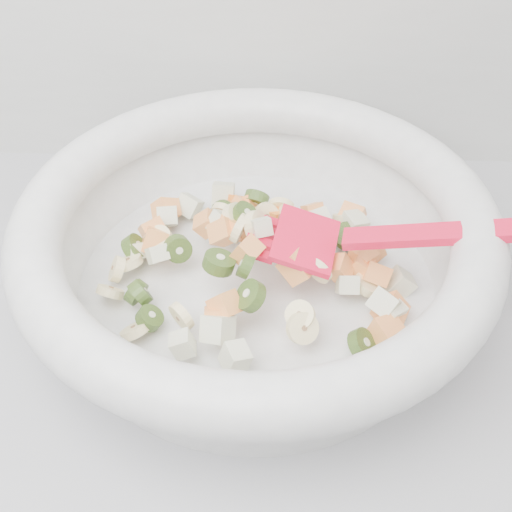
{
  "coord_description": "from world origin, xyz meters",
  "views": [
    {
      "loc": [
        -0.13,
        1.08,
        1.34
      ],
      "look_at": [
        -0.14,
        1.5,
        0.95
      ],
      "focal_mm": 45.0,
      "sensor_mm": 36.0,
      "label": 1
    }
  ],
  "objects": [
    {
      "name": "mixing_bowl",
      "position": [
        -0.14,
        1.5,
        0.96
      ],
      "size": [
        0.49,
        0.42,
        0.13
      ],
      "color": "white",
      "rests_on": "counter"
    }
  ]
}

